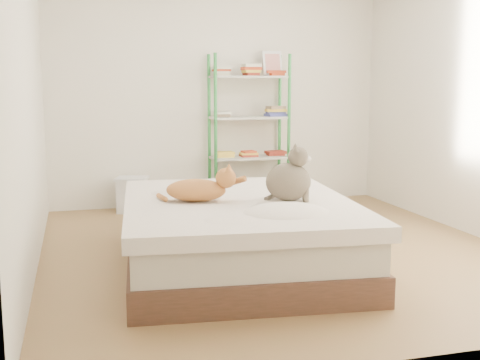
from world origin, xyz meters
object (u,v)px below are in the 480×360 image
object	(u,v)px
shelf_unit	(249,134)
white_bin	(132,194)
grey_cat	(288,174)
bed	(238,234)
cardboard_box	(268,199)
orange_cat	(196,187)

from	to	relation	value
shelf_unit	white_bin	size ratio (longest dim) A/B	4.37
grey_cat	white_bin	size ratio (longest dim) A/B	1.01
bed	white_bin	world-z (taller)	bed
bed	grey_cat	distance (m)	0.59
bed	cardboard_box	world-z (taller)	bed
orange_cat	grey_cat	bearing A→B (deg)	5.57
bed	grey_cat	xyz separation A→B (m)	(0.34, -0.15, 0.46)
cardboard_box	orange_cat	bearing A→B (deg)	-121.22
grey_cat	cardboard_box	size ratio (longest dim) A/B	0.73
shelf_unit	white_bin	world-z (taller)	shelf_unit
orange_cat	cardboard_box	xyz separation A→B (m)	(1.08, 1.63, -0.44)
bed	shelf_unit	xyz separation A→B (m)	(0.75, 2.28, 0.56)
orange_cat	cardboard_box	world-z (taller)	orange_cat
cardboard_box	white_bin	world-z (taller)	cardboard_box
grey_cat	shelf_unit	world-z (taller)	shelf_unit
shelf_unit	bed	bearing A→B (deg)	-108.21
orange_cat	cardboard_box	bearing A→B (deg)	75.28
bed	grey_cat	bearing A→B (deg)	-17.57
shelf_unit	cardboard_box	size ratio (longest dim) A/B	3.16
orange_cat	grey_cat	world-z (taller)	grey_cat
orange_cat	shelf_unit	size ratio (longest dim) A/B	0.30
white_bin	orange_cat	bearing A→B (deg)	-83.28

